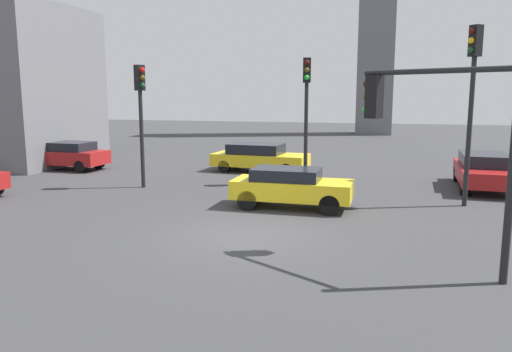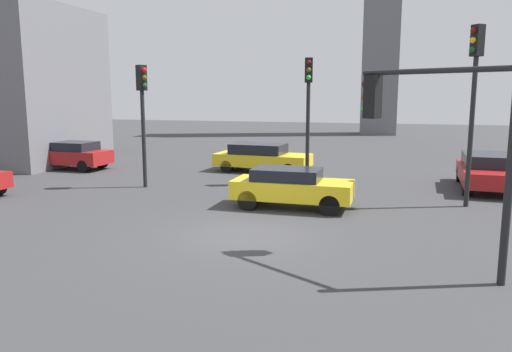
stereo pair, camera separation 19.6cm
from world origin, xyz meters
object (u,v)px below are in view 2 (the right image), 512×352
object	(u,v)px
traffic_light_2	(432,119)
car_2	(291,187)
traffic_light_1	(474,83)
traffic_light_0	(308,97)
car_3	(261,157)
car_4	(487,171)
car_0	(70,154)
traffic_light_3	(143,103)

from	to	relation	value
traffic_light_2	car_2	world-z (taller)	traffic_light_2
car_2	traffic_light_1	bearing A→B (deg)	18.31
traffic_light_0	car_3	world-z (taller)	traffic_light_0
traffic_light_2	car_3	world-z (taller)	traffic_light_2
traffic_light_1	car_4	size ratio (longest dim) A/B	1.28
car_0	car_4	bearing A→B (deg)	-177.89
traffic_light_3	car_4	xyz separation A→B (m)	(13.40, 3.24, -2.68)
traffic_light_2	traffic_light_3	bearing A→B (deg)	-2.94
car_0	traffic_light_2	bearing A→B (deg)	150.92
car_2	traffic_light_2	bearing A→B (deg)	-48.91
traffic_light_0	car_0	world-z (taller)	traffic_light_0
car_2	car_3	distance (m)	7.96
car_0	traffic_light_0	bearing A→B (deg)	178.08
car_3	traffic_light_1	bearing A→B (deg)	-28.46
traffic_light_1	traffic_light_3	bearing A→B (deg)	-41.60
traffic_light_1	car_3	bearing A→B (deg)	-72.90
traffic_light_2	car_0	bearing A→B (deg)	-1.81
traffic_light_0	traffic_light_2	world-z (taller)	traffic_light_0
traffic_light_0	traffic_light_1	world-z (taller)	traffic_light_1
traffic_light_2	car_3	size ratio (longest dim) A/B	0.98
car_3	car_4	distance (m)	10.07
traffic_light_1	car_3	world-z (taller)	traffic_light_1
traffic_light_0	car_0	bearing A→B (deg)	-103.72
traffic_light_2	car_4	distance (m)	10.79
traffic_light_0	car_2	bearing A→B (deg)	-5.88
car_3	traffic_light_0	bearing A→B (deg)	-41.12
traffic_light_3	car_4	size ratio (longest dim) A/B	1.05
car_0	car_3	distance (m)	9.78
car_0	car_2	size ratio (longest dim) A/B	1.08
car_2	car_4	size ratio (longest dim) A/B	0.85
traffic_light_0	traffic_light_1	bearing A→B (deg)	55.70
traffic_light_2	traffic_light_3	world-z (taller)	traffic_light_3
car_0	traffic_light_3	bearing A→B (deg)	152.93
traffic_light_1	traffic_light_3	distance (m)	12.21
traffic_light_3	car_4	bearing A→B (deg)	42.34
traffic_light_2	car_4	size ratio (longest dim) A/B	0.99
car_2	car_4	bearing A→B (deg)	38.75
car_2	car_4	world-z (taller)	car_4
traffic_light_3	car_3	size ratio (longest dim) A/B	1.03
car_2	traffic_light_0	bearing A→B (deg)	93.84
traffic_light_2	car_4	world-z (taller)	traffic_light_2
traffic_light_1	traffic_light_3	xyz separation A→B (m)	(-12.18, 0.34, -0.68)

